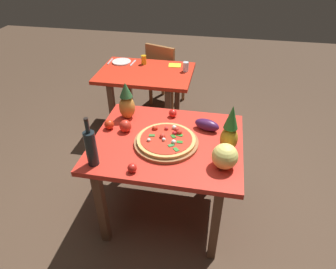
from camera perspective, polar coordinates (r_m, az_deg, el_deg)
The scene contains 21 objects.
ground_plane at distance 2.74m, azimuth -0.09°, elevation -13.43°, with size 10.00×10.00×0.00m, color #4C3828.
display_table at distance 2.30m, azimuth -0.11°, elevation -2.91°, with size 1.11×0.93×0.72m.
background_table at distance 3.43m, azimuth -4.22°, elevation 10.22°, with size 1.03×0.72×0.72m.
dining_chair at distance 3.99m, azimuth -0.70°, elevation 11.94°, with size 0.51×0.51×0.85m.
pizza_board at distance 2.20m, azimuth -0.24°, elevation -1.53°, with size 0.48×0.48×0.03m, color #945E38.
pizza at distance 2.19m, azimuth -0.21°, elevation -0.87°, with size 0.43×0.43×0.06m.
wine_bottle at distance 2.02m, azimuth -14.44°, elevation -2.39°, with size 0.08×0.08×0.36m.
pineapple_left at distance 2.47m, azimuth -7.87°, elevation 6.10°, with size 0.13×0.13×0.32m.
pineapple_right at distance 2.10m, azimuth 11.71°, elevation 0.61°, with size 0.12×0.12×0.36m.
melon at distance 1.99m, azimuth 10.77°, elevation -4.11°, with size 0.17×0.17×0.17m, color #ECE272.
bell_pepper at distance 2.35m, azimuth -8.09°, elevation 1.59°, with size 0.09×0.09×0.10m, color red.
eggplant at distance 2.36m, azimuth 7.42°, elevation 1.83°, with size 0.20×0.09×0.09m, color #431A49.
tomato_beside_pepper at distance 2.51m, azimuth 0.92°, elevation 4.09°, with size 0.07×0.07×0.07m, color red.
tomato_by_bottle at distance 1.97m, azimuth -6.82°, elevation -6.33°, with size 0.06×0.06×0.06m, color red.
tomato_near_board at distance 2.40m, azimuth -11.13°, elevation 1.89°, with size 0.08×0.08×0.08m, color red.
drinking_glass_juice at distance 3.57m, azimuth -4.64°, elevation 13.99°, with size 0.06×0.06×0.10m, color gold.
drinking_glass_water at distance 3.37m, azimuth 3.39°, elevation 12.75°, with size 0.06×0.06×0.10m, color silver.
dinner_plate at distance 3.66m, azimuth -8.83°, elevation 13.52°, with size 0.22×0.22×0.02m, color white.
fork_utensil at distance 3.71m, azimuth -10.94°, elevation 13.53°, with size 0.02×0.18×0.01m, color silver.
knife_utensil at distance 3.62m, azimuth -6.67°, elevation 13.38°, with size 0.02×0.18×0.01m, color silver.
napkin_folded at distance 3.53m, azimuth 1.29°, elevation 13.04°, with size 0.14×0.12×0.01m, color yellow.
Camera 1 is at (0.34, -1.78, 2.05)m, focal length 32.02 mm.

